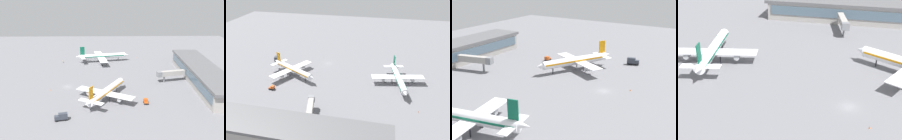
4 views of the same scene
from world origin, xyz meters
TOP-DOWN VIEW (x-y plane):
  - ground at (0.00, 0.00)m, footprint 288.00×288.00m
  - terminal_building at (5.27, -77.94)m, footprint 80.96×16.88m
  - airplane_at_gate at (-17.54, -21.91)m, footprint 35.57×29.70m
  - airplane_taxiing at (48.43, -18.94)m, footprint 31.67×39.01m
  - catering_truck at (-38.63, -2.86)m, footprint 3.19×5.88m
  - baggage_tug at (-22.58, -41.16)m, footprint 3.25×2.29m
  - ground_crew_worker at (46.86, 9.41)m, footprint 0.53×0.53m
  - jet_bridge at (7.04, -59.36)m, footprint 6.69×17.18m
  - safety_cone_near_gate at (-5.62, 8.61)m, footprint 0.44×0.44m
  - safety_cone_mid_apron at (58.15, -45.41)m, footprint 0.44×0.44m

SIDE VIEW (x-z plane):
  - ground at x=0.00m, z-range 0.00..0.00m
  - safety_cone_near_gate at x=-5.62m, z-range 0.00..0.60m
  - safety_cone_mid_apron at x=58.15m, z-range 0.00..0.60m
  - ground_crew_worker at x=46.86m, z-range 0.01..1.68m
  - baggage_tug at x=-22.58m, z-range 0.01..2.31m
  - catering_truck at x=-38.63m, z-range 0.05..3.35m
  - airplane_at_gate at x=-17.54m, z-range -1.61..10.22m
  - airplane_taxiing at x=48.43m, z-range -1.63..10.31m
  - terminal_building at x=5.27m, z-range 0.09..9.70m
  - jet_bridge at x=7.04m, z-range 1.75..8.49m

